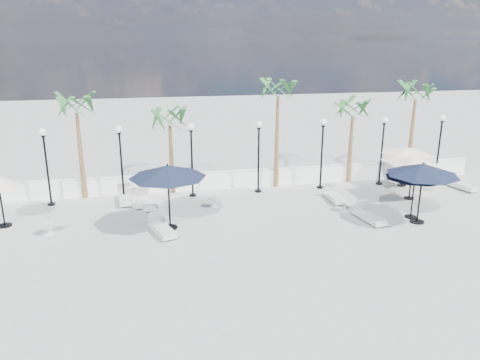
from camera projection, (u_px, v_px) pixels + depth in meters
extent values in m
plane|color=#9B9B96|center=(295.00, 241.00, 18.97)|extent=(100.00, 100.00, 0.00)
cube|color=white|center=(254.00, 179.00, 25.87)|extent=(26.00, 0.30, 0.90)
cube|color=white|center=(254.00, 170.00, 25.72)|extent=(26.00, 0.12, 0.08)
cylinder|color=black|center=(52.00, 204.00, 23.10)|extent=(0.36, 0.36, 0.10)
cylinder|color=black|center=(47.00, 171.00, 22.60)|extent=(0.10, 0.10, 3.50)
cylinder|color=black|center=(43.00, 136.00, 22.11)|extent=(0.18, 0.18, 0.10)
sphere|color=white|center=(43.00, 132.00, 22.05)|extent=(0.36, 0.36, 0.36)
cylinder|color=black|center=(124.00, 199.00, 23.75)|extent=(0.36, 0.36, 0.10)
cylinder|color=black|center=(122.00, 167.00, 23.26)|extent=(0.10, 0.10, 3.50)
cylinder|color=black|center=(119.00, 133.00, 22.76)|extent=(0.18, 0.18, 0.10)
sphere|color=white|center=(119.00, 129.00, 22.70)|extent=(0.36, 0.36, 0.36)
cylinder|color=black|center=(193.00, 195.00, 24.40)|extent=(0.36, 0.36, 0.10)
cylinder|color=black|center=(192.00, 164.00, 23.91)|extent=(0.10, 0.10, 3.50)
cylinder|color=black|center=(191.00, 131.00, 23.41)|extent=(0.18, 0.18, 0.10)
sphere|color=white|center=(191.00, 127.00, 23.35)|extent=(0.36, 0.36, 0.36)
cylinder|color=black|center=(258.00, 191.00, 25.05)|extent=(0.36, 0.36, 0.10)
cylinder|color=black|center=(258.00, 160.00, 24.56)|extent=(0.10, 0.10, 3.50)
cylinder|color=black|center=(259.00, 128.00, 24.06)|extent=(0.18, 0.18, 0.10)
sphere|color=white|center=(259.00, 124.00, 24.00)|extent=(0.36, 0.36, 0.36)
cylinder|color=black|center=(320.00, 187.00, 25.70)|extent=(0.36, 0.36, 0.10)
cylinder|color=black|center=(322.00, 157.00, 25.21)|extent=(0.10, 0.10, 3.50)
cylinder|color=black|center=(323.00, 126.00, 24.72)|extent=(0.18, 0.18, 0.10)
sphere|color=white|center=(323.00, 122.00, 24.65)|extent=(0.36, 0.36, 0.36)
cylinder|color=black|center=(379.00, 183.00, 26.35)|extent=(0.36, 0.36, 0.10)
cylinder|color=black|center=(381.00, 154.00, 25.86)|extent=(0.10, 0.10, 3.50)
cylinder|color=black|center=(384.00, 124.00, 25.37)|extent=(0.18, 0.18, 0.10)
sphere|color=white|center=(385.00, 120.00, 25.31)|extent=(0.36, 0.36, 0.36)
cylinder|color=black|center=(435.00, 180.00, 27.01)|extent=(0.36, 0.36, 0.10)
cylinder|color=black|center=(438.00, 151.00, 26.51)|extent=(0.10, 0.10, 3.50)
cylinder|color=black|center=(442.00, 122.00, 26.02)|extent=(0.18, 0.18, 0.10)
sphere|color=white|center=(443.00, 118.00, 25.96)|extent=(0.36, 0.36, 0.36)
cone|color=brown|center=(81.00, 156.00, 23.50)|extent=(0.28, 0.28, 4.40)
cone|color=brown|center=(171.00, 160.00, 24.46)|extent=(0.28, 0.28, 3.60)
cone|color=brown|center=(277.00, 142.00, 25.31)|extent=(0.28, 0.28, 5.00)
cone|color=brown|center=(350.00, 149.00, 26.29)|extent=(0.28, 0.28, 3.80)
cone|color=brown|center=(411.00, 140.00, 26.86)|extent=(0.28, 0.28, 4.60)
cube|color=silver|center=(162.00, 230.00, 19.63)|extent=(1.20, 2.01, 0.10)
cube|color=silver|center=(164.00, 230.00, 19.39)|extent=(0.97, 1.41, 0.10)
cube|color=silver|center=(156.00, 216.00, 20.17)|extent=(0.71, 0.62, 0.60)
cube|color=silver|center=(147.00, 203.00, 22.83)|extent=(1.14, 2.13, 0.11)
cube|color=silver|center=(148.00, 203.00, 22.55)|extent=(0.94, 1.48, 0.11)
cube|color=silver|center=(142.00, 191.00, 23.42)|extent=(0.73, 0.62, 0.63)
cube|color=silver|center=(136.00, 202.00, 23.08)|extent=(1.12, 1.92, 0.10)
cube|color=silver|center=(137.00, 201.00, 22.84)|extent=(0.91, 1.35, 0.10)
cube|color=silver|center=(131.00, 191.00, 23.59)|extent=(0.67, 0.58, 0.57)
cube|color=silver|center=(125.00, 199.00, 23.45)|extent=(0.86, 2.02, 0.11)
cube|color=silver|center=(125.00, 199.00, 23.17)|extent=(0.75, 1.39, 0.11)
cube|color=silver|center=(124.00, 187.00, 24.06)|extent=(0.66, 0.53, 0.61)
cube|color=silver|center=(369.00, 218.00, 21.00)|extent=(0.96, 1.97, 0.10)
cube|color=silver|center=(373.00, 218.00, 20.74)|extent=(0.81, 1.36, 0.10)
cube|color=silver|center=(360.00, 205.00, 21.57)|extent=(0.66, 0.55, 0.59)
cube|color=silver|center=(334.00, 198.00, 23.66)|extent=(0.64, 1.88, 0.10)
cube|color=silver|center=(336.00, 197.00, 23.39)|extent=(0.59, 1.27, 0.10)
cube|color=silver|center=(329.00, 186.00, 24.27)|extent=(0.59, 0.45, 0.59)
cube|color=silver|center=(461.00, 186.00, 25.52)|extent=(1.06, 1.99, 0.10)
cube|color=silver|center=(465.00, 185.00, 25.26)|extent=(0.88, 1.38, 0.10)
cube|color=silver|center=(450.00, 176.00, 26.07)|extent=(0.68, 0.58, 0.59)
cylinder|color=silver|center=(49.00, 234.00, 19.61)|extent=(0.45, 0.45, 0.03)
cylinder|color=silver|center=(49.00, 229.00, 19.53)|extent=(0.07, 0.07, 0.54)
cylinder|color=silver|center=(48.00, 222.00, 19.45)|extent=(0.58, 0.58, 0.03)
cylinder|color=silver|center=(214.00, 207.00, 22.82)|extent=(0.40, 0.40, 0.03)
cylinder|color=silver|center=(214.00, 202.00, 22.76)|extent=(0.06, 0.06, 0.48)
cylinder|color=silver|center=(214.00, 197.00, 22.68)|extent=(0.52, 0.52, 0.03)
cylinder|color=silver|center=(345.00, 211.00, 22.26)|extent=(0.40, 0.40, 0.03)
cylinder|color=silver|center=(345.00, 206.00, 22.19)|extent=(0.06, 0.06, 0.48)
cylinder|color=silver|center=(345.00, 202.00, 22.12)|extent=(0.52, 0.52, 0.03)
cylinder|color=black|center=(170.00, 227.00, 20.26)|extent=(0.63, 0.63, 0.07)
cylinder|color=black|center=(169.00, 198.00, 19.87)|extent=(0.08, 0.08, 2.77)
cone|color=black|center=(168.00, 171.00, 19.52)|extent=(3.27, 3.27, 0.51)
sphere|color=black|center=(167.00, 165.00, 19.44)|extent=(0.09, 0.09, 0.09)
cylinder|color=black|center=(417.00, 222.00, 20.90)|extent=(0.62, 0.62, 0.07)
cylinder|color=black|center=(420.00, 194.00, 20.53)|extent=(0.08, 0.08, 2.67)
cone|color=black|center=(423.00, 169.00, 20.20)|extent=(3.11, 3.11, 0.50)
sphere|color=black|center=(424.00, 163.00, 20.12)|extent=(0.09, 0.09, 0.09)
cylinder|color=black|center=(410.00, 217.00, 21.49)|extent=(0.53, 0.53, 0.06)
cylinder|color=black|center=(413.00, 194.00, 21.16)|extent=(0.07, 0.07, 2.28)
cone|color=black|center=(415.00, 173.00, 20.88)|extent=(2.66, 2.66, 0.43)
sphere|color=black|center=(416.00, 168.00, 20.81)|extent=(0.08, 0.08, 0.08)
cylinder|color=black|center=(401.00, 185.00, 26.13)|extent=(0.48, 0.48, 0.06)
cylinder|color=black|center=(403.00, 167.00, 25.83)|extent=(0.07, 0.07, 2.15)
pyramid|color=beige|center=(405.00, 148.00, 25.51)|extent=(4.75, 4.75, 0.33)
cylinder|color=black|center=(409.00, 198.00, 24.00)|extent=(0.50, 0.50, 0.06)
cylinder|color=black|center=(411.00, 178.00, 23.69)|extent=(0.07, 0.07, 2.18)
pyramid|color=beige|center=(414.00, 157.00, 23.37)|extent=(4.73, 4.73, 0.34)
cylinder|color=black|center=(5.00, 225.00, 20.47)|extent=(0.59, 0.59, 0.06)
cylinder|color=black|center=(1.00, 202.00, 20.16)|extent=(0.07, 0.07, 2.23)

